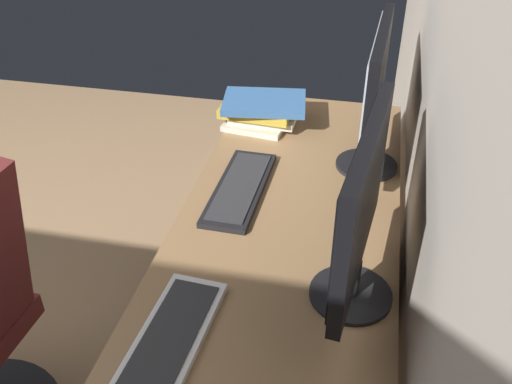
{
  "coord_description": "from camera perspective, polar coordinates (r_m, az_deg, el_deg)",
  "views": [
    {
      "loc": [
        0.95,
        1.93,
        1.71
      ],
      "look_at": [
        -0.13,
        1.69,
        0.95
      ],
      "focal_mm": 39.61,
      "sensor_mm": 36.0,
      "label": 1
    }
  ],
  "objects": [
    {
      "name": "wall_back",
      "position": [
        1.06,
        22.41,
        9.03
      ],
      "size": [
        4.86,
        0.1,
        2.6
      ],
      "primitive_type": "cube",
      "color": "beige",
      "rests_on": "ground"
    },
    {
      "name": "desk",
      "position": [
        1.52,
        1.87,
        -9.34
      ],
      "size": [
        2.04,
        0.63,
        0.73
      ],
      "color": "#936D47",
      "rests_on": "ground"
    },
    {
      "name": "drawer_pedestal",
      "position": [
        1.84,
        3.42,
        -13.28
      ],
      "size": [
        0.4,
        0.51,
        0.69
      ],
      "color": "#936D47",
      "rests_on": "ground"
    },
    {
      "name": "monitor_primary",
      "position": [
        1.77,
        11.91,
        9.82
      ],
      "size": [
        0.53,
        0.2,
        0.46
      ],
      "color": "black",
      "rests_on": "desk"
    },
    {
      "name": "monitor_secondary",
      "position": [
        1.24,
        10.48,
        -1.77
      ],
      "size": [
        0.49,
        0.2,
        0.45
      ],
      "color": "black",
      "rests_on": "desk"
    },
    {
      "name": "keyboard_main",
      "position": [
        1.28,
        -9.0,
        -15.04
      ],
      "size": [
        0.43,
        0.17,
        0.02
      ],
      "color": "silver",
      "rests_on": "desk"
    },
    {
      "name": "keyboard_spare",
      "position": [
        1.73,
        -1.63,
        0.41
      ],
      "size": [
        0.42,
        0.15,
        0.02
      ],
      "color": "black",
      "rests_on": "desk"
    },
    {
      "name": "book_stack_near",
      "position": [
        2.1,
        0.57,
        8.29
      ],
      "size": [
        0.25,
        0.32,
        0.1
      ],
      "color": "beige",
      "rests_on": "desk"
    }
  ]
}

